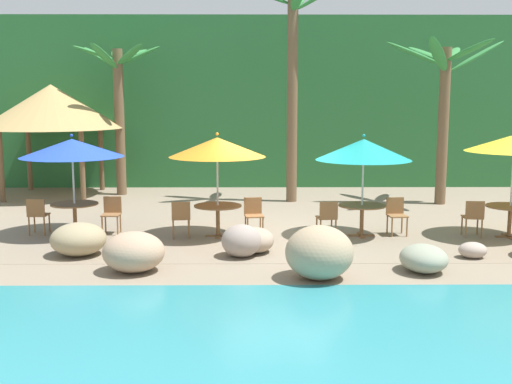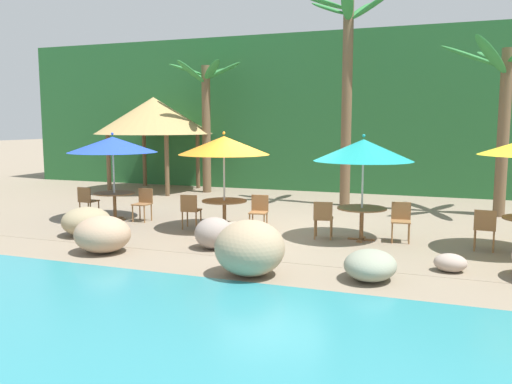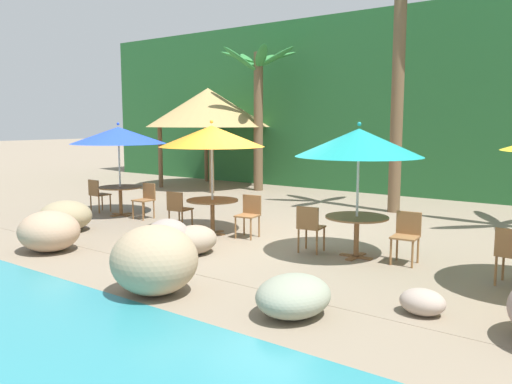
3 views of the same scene
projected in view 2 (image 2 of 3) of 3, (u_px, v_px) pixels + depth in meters
ground_plane at (278, 232)px, 12.77m from camera, size 120.00×120.00×0.00m
terrace_deck at (278, 232)px, 12.77m from camera, size 18.00×5.20×0.01m
foliage_backdrop at (349, 113)px, 20.75m from camera, size 28.00×2.40×6.00m
rock_seawall at (196, 238)px, 10.38m from camera, size 15.89×3.01×0.97m
umbrella_blue at (113, 145)px, 14.21m from camera, size 2.38×2.38×2.37m
dining_table_blue at (115, 197)px, 14.40m from camera, size 1.10×1.10×0.74m
chair_blue_seaward at (144, 202)px, 14.21m from camera, size 0.42×0.43×0.87m
chair_blue_inland at (87, 200)px, 14.63m from camera, size 0.43×0.43×0.87m
umbrella_orange at (224, 145)px, 12.79m from camera, size 2.21×2.21×2.42m
dining_table_orange at (224, 205)px, 12.98m from camera, size 1.10×1.10×0.74m
chair_orange_seaward at (259, 210)px, 12.91m from camera, size 0.48×0.48×0.87m
chair_orange_inland at (190, 209)px, 13.09m from camera, size 0.47×0.48×0.87m
umbrella_teal at (363, 150)px, 11.67m from camera, size 2.20×2.20×2.38m
dining_table_teal at (362, 213)px, 11.85m from camera, size 1.10×1.10×0.74m
chair_teal_seaward at (401, 219)px, 11.74m from camera, size 0.46×0.47×0.87m
chair_teal_inland at (323, 217)px, 11.95m from camera, size 0.48×0.48×0.87m
chair_yellow_inland at (485, 227)px, 10.82m from camera, size 0.45×0.46×0.87m
palm_tree_nearest at (206, 102)px, 19.79m from camera, size 2.77×2.71×4.87m
palm_tree_second at (347, 72)px, 16.43m from camera, size 2.86×2.87×6.55m
palm_tree_third at (506, 95)px, 14.56m from camera, size 3.53×3.42×4.88m
palapa_hut at (154, 116)px, 20.36m from camera, size 4.52×4.52×3.60m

